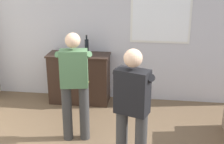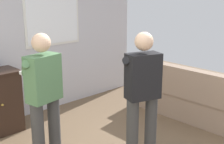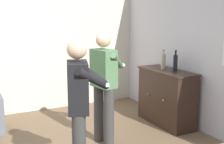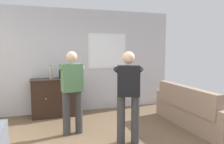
# 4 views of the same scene
# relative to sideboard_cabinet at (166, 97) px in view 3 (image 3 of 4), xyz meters

# --- Properties ---
(wall_back_with_window) EXTENTS (5.20, 0.15, 2.80)m
(wall_back_with_window) POSITION_rel_sideboard_cabinet_xyz_m (0.82, 0.36, 0.92)
(wall_back_with_window) COLOR silver
(wall_back_with_window) RESTS_ON ground
(wall_side_left) EXTENTS (0.12, 5.20, 2.80)m
(wall_side_left) POSITION_rel_sideboard_cabinet_xyz_m (-1.86, -2.30, 0.91)
(wall_side_left) COLOR beige
(wall_side_left) RESTS_ON ground
(sideboard_cabinet) EXTENTS (1.17, 0.49, 0.97)m
(sideboard_cabinet) POSITION_rel_sideboard_cabinet_xyz_m (0.00, 0.00, 0.00)
(sideboard_cabinet) COLOR black
(sideboard_cabinet) RESTS_ON ground
(bottle_wine_green) EXTENTS (0.07, 0.07, 0.36)m
(bottle_wine_green) POSITION_rel_sideboard_cabinet_xyz_m (0.15, 0.04, 0.63)
(bottle_wine_green) COLOR black
(bottle_wine_green) RESTS_ON sideboard_cabinet
(bottle_liquor_amber) EXTENTS (0.08, 0.08, 0.35)m
(bottle_liquor_amber) POSITION_rel_sideboard_cabinet_xyz_m (-0.09, -0.03, 0.62)
(bottle_liquor_amber) COLOR gray
(bottle_liquor_amber) RESTS_ON sideboard_cabinet
(person_standing_left) EXTENTS (0.55, 0.51, 1.68)m
(person_standing_left) POSITION_rel_sideboard_cabinet_xyz_m (0.26, -1.34, 0.45)
(person_standing_left) COLOR #383838
(person_standing_left) RESTS_ON ground
(person_standing_right) EXTENTS (0.53, 0.52, 1.68)m
(person_standing_right) POSITION_rel_sideboard_cabinet_xyz_m (1.16, -2.09, 0.45)
(person_standing_right) COLOR #383838
(person_standing_right) RESTS_ON ground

